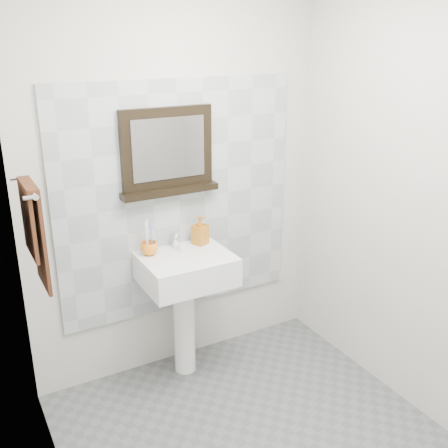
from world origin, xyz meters
The scene contains 11 objects.
back_wall centered at (0.00, 1.10, 1.25)m, with size 2.00×0.01×2.50m, color beige.
left_wall centered at (-1.00, 0.00, 1.25)m, with size 0.01×2.20×2.50m, color beige.
right_wall centered at (1.00, 0.00, 1.25)m, with size 0.01×2.20×2.50m, color beige.
splashback centered at (0.00, 1.09, 1.15)m, with size 1.60×0.02×1.50m, color #A7B1B5.
pedestal_sink centered at (-0.06, 0.87, 0.68)m, with size 0.55×0.44×0.96m.
toothbrush_cup centered at (-0.25, 0.99, 0.90)m, with size 0.11×0.11×0.08m, color orange.
toothbrushes centered at (-0.26, 0.99, 0.98)m, with size 0.05×0.04×0.21m.
soap_dispenser centered at (0.10, 0.99, 0.95)m, with size 0.09×0.09×0.19m, color #B14914.
framed_mirror centered at (-0.08, 1.06, 1.46)m, with size 0.62×0.11×0.53m.
towel_bar centered at (-0.95, 0.73, 1.45)m, with size 0.07×0.40×0.03m.
hand_towel centered at (-0.94, 0.73, 1.24)m, with size 0.06×0.30×0.55m.
Camera 1 is at (-1.30, -1.84, 2.14)m, focal length 42.00 mm.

